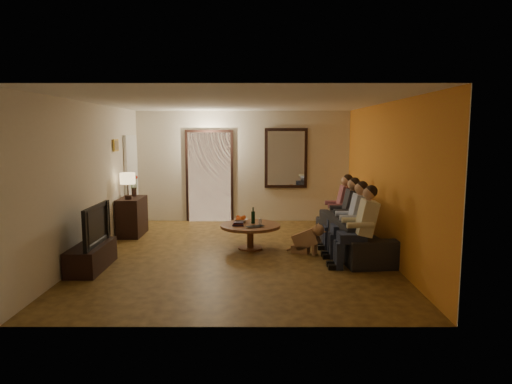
{
  "coord_description": "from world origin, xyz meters",
  "views": [
    {
      "loc": [
        0.31,
        -7.73,
        2.11
      ],
      "look_at": [
        0.3,
        0.3,
        1.05
      ],
      "focal_mm": 32.0,
      "sensor_mm": 36.0,
      "label": 1
    }
  ],
  "objects_px": {
    "dresser": "(132,216)",
    "table_lamp": "(128,186)",
    "tv_stand": "(91,257)",
    "person_b": "(354,223)",
    "person_c": "(347,216)",
    "person_a": "(362,230)",
    "sofa": "(356,235)",
    "coffee_table": "(250,237)",
    "wine_bottle": "(253,215)",
    "person_d": "(341,210)",
    "laptop": "(256,227)",
    "dog": "(306,238)",
    "bowl": "(241,220)",
    "tv": "(90,225)"
  },
  "relations": [
    {
      "from": "person_c",
      "to": "person_d",
      "type": "relative_size",
      "value": 1.0
    },
    {
      "from": "wine_bottle",
      "to": "bowl",
      "type": "bearing_deg",
      "value": 152.45
    },
    {
      "from": "person_a",
      "to": "sofa",
      "type": "bearing_deg",
      "value": 83.66
    },
    {
      "from": "table_lamp",
      "to": "person_d",
      "type": "xyz_separation_m",
      "value": [
        4.2,
        -0.28,
        -0.45
      ]
    },
    {
      "from": "tv_stand",
      "to": "person_c",
      "type": "bearing_deg",
      "value": 16.56
    },
    {
      "from": "dresser",
      "to": "table_lamp",
      "type": "bearing_deg",
      "value": -90.0
    },
    {
      "from": "table_lamp",
      "to": "tv",
      "type": "height_order",
      "value": "table_lamp"
    },
    {
      "from": "table_lamp",
      "to": "wine_bottle",
      "type": "height_order",
      "value": "table_lamp"
    },
    {
      "from": "person_c",
      "to": "laptop",
      "type": "distance_m",
      "value": 1.68
    },
    {
      "from": "table_lamp",
      "to": "person_c",
      "type": "relative_size",
      "value": 0.45
    },
    {
      "from": "table_lamp",
      "to": "person_a",
      "type": "bearing_deg",
      "value": -26.37
    },
    {
      "from": "person_c",
      "to": "person_d",
      "type": "height_order",
      "value": "same"
    },
    {
      "from": "tv",
      "to": "person_c",
      "type": "height_order",
      "value": "person_c"
    },
    {
      "from": "dog",
      "to": "coffee_table",
      "type": "relative_size",
      "value": 0.52
    },
    {
      "from": "tv",
      "to": "laptop",
      "type": "relative_size",
      "value": 3.26
    },
    {
      "from": "bowl",
      "to": "table_lamp",
      "type": "bearing_deg",
      "value": 163.25
    },
    {
      "from": "dresser",
      "to": "tv_stand",
      "type": "bearing_deg",
      "value": -90.0
    },
    {
      "from": "tv_stand",
      "to": "person_d",
      "type": "height_order",
      "value": "person_d"
    },
    {
      "from": "coffee_table",
      "to": "wine_bottle",
      "type": "relative_size",
      "value": 3.5
    },
    {
      "from": "bowl",
      "to": "wine_bottle",
      "type": "relative_size",
      "value": 0.84
    },
    {
      "from": "table_lamp",
      "to": "person_b",
      "type": "distance_m",
      "value": 4.47
    },
    {
      "from": "dresser",
      "to": "wine_bottle",
      "type": "bearing_deg",
      "value": -22.27
    },
    {
      "from": "person_a",
      "to": "laptop",
      "type": "height_order",
      "value": "person_a"
    },
    {
      "from": "tv",
      "to": "wine_bottle",
      "type": "bearing_deg",
      "value": -62.05
    },
    {
      "from": "tv_stand",
      "to": "person_b",
      "type": "bearing_deg",
      "value": 8.78
    },
    {
      "from": "person_a",
      "to": "laptop",
      "type": "xyz_separation_m",
      "value": [
        -1.65,
        0.9,
        -0.14
      ]
    },
    {
      "from": "dog",
      "to": "bowl",
      "type": "xyz_separation_m",
      "value": [
        -1.15,
        0.56,
        0.2
      ]
    },
    {
      "from": "table_lamp",
      "to": "person_a",
      "type": "xyz_separation_m",
      "value": [
        4.2,
        -2.08,
        -0.45
      ]
    },
    {
      "from": "coffee_table",
      "to": "bowl",
      "type": "height_order",
      "value": "bowl"
    },
    {
      "from": "coffee_table",
      "to": "person_a",
      "type": "bearing_deg",
      "value": -33.95
    },
    {
      "from": "person_b",
      "to": "dog",
      "type": "bearing_deg",
      "value": 162.7
    },
    {
      "from": "laptop",
      "to": "person_d",
      "type": "bearing_deg",
      "value": 7.26
    },
    {
      "from": "person_d",
      "to": "laptop",
      "type": "relative_size",
      "value": 3.65
    },
    {
      "from": "dog",
      "to": "bowl",
      "type": "relative_size",
      "value": 2.16
    },
    {
      "from": "laptop",
      "to": "wine_bottle",
      "type": "bearing_deg",
      "value": 76.04
    },
    {
      "from": "person_b",
      "to": "bowl",
      "type": "xyz_separation_m",
      "value": [
        -1.93,
        0.8,
        -0.12
      ]
    },
    {
      "from": "coffee_table",
      "to": "laptop",
      "type": "bearing_deg",
      "value": -70.35
    },
    {
      "from": "dresser",
      "to": "laptop",
      "type": "relative_size",
      "value": 2.65
    },
    {
      "from": "laptop",
      "to": "person_c",
      "type": "bearing_deg",
      "value": -11.04
    },
    {
      "from": "person_a",
      "to": "dresser",
      "type": "bearing_deg",
      "value": 151.27
    },
    {
      "from": "person_d",
      "to": "laptop",
      "type": "distance_m",
      "value": 1.88
    },
    {
      "from": "tv",
      "to": "person_b",
      "type": "bearing_deg",
      "value": -81.22
    },
    {
      "from": "person_a",
      "to": "table_lamp",
      "type": "bearing_deg",
      "value": 153.63
    },
    {
      "from": "tv_stand",
      "to": "person_b",
      "type": "height_order",
      "value": "person_b"
    },
    {
      "from": "wine_bottle",
      "to": "person_a",
      "type": "bearing_deg",
      "value": -36.94
    },
    {
      "from": "bowl",
      "to": "laptop",
      "type": "height_order",
      "value": "bowl"
    },
    {
      "from": "table_lamp",
      "to": "person_b",
      "type": "height_order",
      "value": "table_lamp"
    },
    {
      "from": "person_a",
      "to": "dog",
      "type": "distance_m",
      "value": 1.19
    },
    {
      "from": "person_d",
      "to": "dresser",
      "type": "bearing_deg",
      "value": 173.21
    },
    {
      "from": "person_a",
      "to": "bowl",
      "type": "height_order",
      "value": "person_a"
    }
  ]
}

